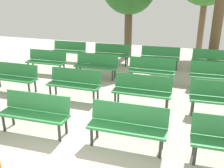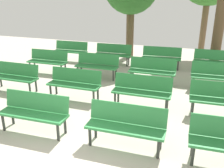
{
  "view_description": "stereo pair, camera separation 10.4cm",
  "coord_description": "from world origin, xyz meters",
  "px_view_note": "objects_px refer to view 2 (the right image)",
  "views": [
    {
      "loc": [
        2.13,
        -2.65,
        2.98
      ],
      "look_at": [
        0.0,
        3.59,
        0.55
      ],
      "focal_mm": 39.6,
      "sensor_mm": 36.0,
      "label": 1
    },
    {
      "loc": [
        2.22,
        -2.61,
        2.98
      ],
      "look_at": [
        0.0,
        3.59,
        0.55
      ],
      "focal_mm": 39.6,
      "sensor_mm": 36.0,
      "label": 2
    }
  ],
  "objects_px": {
    "bench_r3_c3": "(215,60)",
    "tree_0": "(218,32)",
    "bench_r1_c0": "(15,75)",
    "bench_r3_c0": "(71,50)",
    "bench_r0_c2": "(126,124)",
    "bench_r0_c1": "(34,110)",
    "bench_r3_c1": "(113,53)",
    "bench_r2_c0": "(48,60)",
    "bench_r1_c2": "(142,89)",
    "bench_r2_c2": "(152,69)",
    "bench_r2_c3": "(217,75)",
    "bench_r1_c1": "(75,82)",
    "bench_r3_c2": "(161,56)",
    "bench_r1_c3": "(223,98)",
    "bench_r2_c1": "(97,64)"
  },
  "relations": [
    {
      "from": "bench_r0_c2",
      "to": "bench_r3_c2",
      "type": "xyz_separation_m",
      "value": [
        -0.24,
        5.96,
        0.0
      ]
    },
    {
      "from": "bench_r1_c2",
      "to": "bench_r0_c2",
      "type": "bearing_deg",
      "value": -87.62
    },
    {
      "from": "bench_r0_c2",
      "to": "bench_r2_c3",
      "type": "height_order",
      "value": "same"
    },
    {
      "from": "bench_r0_c2",
      "to": "bench_r0_c1",
      "type": "bearing_deg",
      "value": -178.65
    },
    {
      "from": "bench_r2_c0",
      "to": "tree_0",
      "type": "distance_m",
      "value": 7.06
    },
    {
      "from": "bench_r2_c1",
      "to": "bench_r3_c1",
      "type": "distance_m",
      "value": 1.95
    },
    {
      "from": "bench_r2_c1",
      "to": "tree_0",
      "type": "distance_m",
      "value": 5.27
    },
    {
      "from": "bench_r1_c1",
      "to": "bench_r3_c1",
      "type": "distance_m",
      "value": 3.99
    },
    {
      "from": "bench_r1_c0",
      "to": "bench_r3_c2",
      "type": "relative_size",
      "value": 0.99
    },
    {
      "from": "bench_r3_c3",
      "to": "tree_0",
      "type": "distance_m",
      "value": 1.35
    },
    {
      "from": "bench_r0_c2",
      "to": "bench_r1_c0",
      "type": "distance_m",
      "value": 4.64
    },
    {
      "from": "bench_r3_c1",
      "to": "tree_0",
      "type": "xyz_separation_m",
      "value": [
        4.23,
        1.13,
        0.97
      ]
    },
    {
      "from": "bench_r1_c0",
      "to": "bench_r3_c3",
      "type": "bearing_deg",
      "value": 34.01
    },
    {
      "from": "bench_r1_c1",
      "to": "bench_r2_c1",
      "type": "xyz_separation_m",
      "value": [
        -0.13,
        2.04,
        0.0
      ]
    },
    {
      "from": "bench_r3_c1",
      "to": "bench_r2_c2",
      "type": "bearing_deg",
      "value": -44.75
    },
    {
      "from": "bench_r1_c2",
      "to": "bench_r2_c0",
      "type": "height_order",
      "value": "same"
    },
    {
      "from": "bench_r3_c3",
      "to": "tree_0",
      "type": "height_order",
      "value": "tree_0"
    },
    {
      "from": "bench_r3_c1",
      "to": "bench_r1_c3",
      "type": "bearing_deg",
      "value": -44.04
    },
    {
      "from": "bench_r1_c3",
      "to": "bench_r3_c2",
      "type": "bearing_deg",
      "value": 115.27
    },
    {
      "from": "bench_r3_c2",
      "to": "bench_r3_c3",
      "type": "xyz_separation_m",
      "value": [
        2.08,
        0.09,
        0.0
      ]
    },
    {
      "from": "bench_r2_c2",
      "to": "bench_r0_c1",
      "type": "bearing_deg",
      "value": -116.34
    },
    {
      "from": "bench_r2_c3",
      "to": "bench_r3_c0",
      "type": "xyz_separation_m",
      "value": [
        -6.3,
        1.79,
        0.0
      ]
    },
    {
      "from": "bench_r2_c0",
      "to": "bench_r3_c2",
      "type": "distance_m",
      "value": 4.65
    },
    {
      "from": "bench_r1_c2",
      "to": "bench_r1_c3",
      "type": "xyz_separation_m",
      "value": [
        2.05,
        0.12,
        0.0
      ]
    },
    {
      "from": "bench_r1_c3",
      "to": "tree_0",
      "type": "relative_size",
      "value": 0.55
    },
    {
      "from": "bench_r0_c1",
      "to": "bench_r1_c2",
      "type": "xyz_separation_m",
      "value": [
        1.98,
        2.08,
        0.0
      ]
    },
    {
      "from": "bench_r2_c0",
      "to": "bench_r3_c0",
      "type": "bearing_deg",
      "value": 89.89
    },
    {
      "from": "bench_r3_c0",
      "to": "bench_r3_c1",
      "type": "relative_size",
      "value": 1.0
    },
    {
      "from": "bench_r3_c2",
      "to": "tree_0",
      "type": "bearing_deg",
      "value": 22.62
    },
    {
      "from": "bench_r2_c2",
      "to": "tree_0",
      "type": "relative_size",
      "value": 0.55
    },
    {
      "from": "bench_r1_c2",
      "to": "bench_r2_c1",
      "type": "relative_size",
      "value": 1.0
    },
    {
      "from": "bench_r1_c0",
      "to": "bench_r3_c0",
      "type": "distance_m",
      "value": 4.01
    },
    {
      "from": "bench_r1_c3",
      "to": "bench_r3_c3",
      "type": "xyz_separation_m",
      "value": [
        -0.07,
        3.97,
        0.0
      ]
    },
    {
      "from": "bench_r3_c3",
      "to": "bench_r3_c1",
      "type": "bearing_deg",
      "value": -177.99
    },
    {
      "from": "bench_r2_c1",
      "to": "bench_r1_c0",
      "type": "bearing_deg",
      "value": -135.43
    },
    {
      "from": "bench_r3_c0",
      "to": "bench_r3_c1",
      "type": "height_order",
      "value": "same"
    },
    {
      "from": "bench_r3_c0",
      "to": "bench_r1_c2",
      "type": "bearing_deg",
      "value": -43.57
    },
    {
      "from": "bench_r0_c1",
      "to": "bench_r3_c3",
      "type": "xyz_separation_m",
      "value": [
        3.96,
        6.17,
        0.0
      ]
    },
    {
      "from": "bench_r2_c0",
      "to": "tree_0",
      "type": "height_order",
      "value": "tree_0"
    },
    {
      "from": "bench_r0_c1",
      "to": "bench_r2_c1",
      "type": "bearing_deg",
      "value": 90.07
    },
    {
      "from": "tree_0",
      "to": "bench_r2_c0",
      "type": "bearing_deg",
      "value": -153.2
    },
    {
      "from": "bench_r3_c0",
      "to": "bench_r0_c2",
      "type": "bearing_deg",
      "value": -54.36
    },
    {
      "from": "bench_r3_c1",
      "to": "tree_0",
      "type": "relative_size",
      "value": 0.55
    },
    {
      "from": "bench_r1_c3",
      "to": "tree_0",
      "type": "xyz_separation_m",
      "value": [
        -0.05,
        4.91,
        0.97
      ]
    },
    {
      "from": "bench_r3_c3",
      "to": "bench_r1_c2",
      "type": "bearing_deg",
      "value": -116.31
    },
    {
      "from": "bench_r0_c2",
      "to": "bench_r2_c2",
      "type": "height_order",
      "value": "same"
    },
    {
      "from": "bench_r0_c1",
      "to": "tree_0",
      "type": "distance_m",
      "value": 8.21
    },
    {
      "from": "bench_r2_c0",
      "to": "bench_r2_c3",
      "type": "distance_m",
      "value": 6.23
    },
    {
      "from": "bench_r1_c3",
      "to": "bench_r2_c2",
      "type": "distance_m",
      "value": 2.84
    },
    {
      "from": "bench_r3_c2",
      "to": "bench_r1_c1",
      "type": "bearing_deg",
      "value": -118.65
    }
  ]
}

